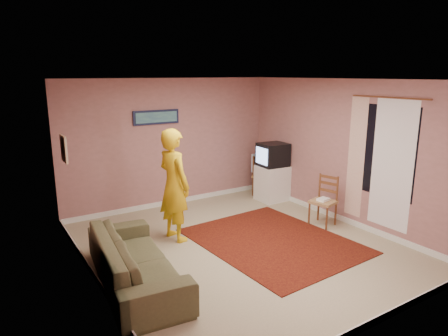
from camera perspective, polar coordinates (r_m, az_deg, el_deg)
ground at (r=6.50m, az=2.23°, el=-11.06°), size 5.00×5.00×0.00m
wall_back at (r=8.21m, az=-7.65°, el=3.53°), size 4.50×0.02×2.60m
wall_front at (r=4.35m, az=21.57°, el=-6.21°), size 4.50×0.02×2.60m
wall_left at (r=5.18m, az=-18.62°, el=-2.89°), size 0.02×5.00×2.60m
wall_right at (r=7.56m, az=16.51°, el=2.25°), size 0.02×5.00×2.60m
ceiling at (r=5.92m, az=2.47°, el=12.52°), size 4.50×5.00×0.02m
baseboard_back at (r=8.51m, az=-7.36°, el=-4.80°), size 4.50×0.02×0.10m
baseboard_front at (r=4.90m, az=20.15°, el=-20.12°), size 4.50×0.02×0.10m
baseboard_left at (r=5.64m, az=-17.55°, el=-15.16°), size 0.02×5.00×0.10m
baseboard_right at (r=7.88m, az=15.86°, el=-6.71°), size 0.02×5.00×0.10m
window at (r=6.99m, az=22.09°, el=2.18°), size 0.01×1.10×1.50m
curtain_sheer at (r=6.93m, az=22.88°, el=0.34°), size 0.01×0.75×2.10m
curtain_floral at (r=7.33m, az=18.35°, el=1.37°), size 0.01×0.35×2.10m
curtain_rod at (r=6.85m, az=22.51°, el=9.30°), size 0.02×1.40×0.02m
picture_back at (r=7.99m, az=-9.64°, el=7.17°), size 0.95×0.04×0.28m
picture_left at (r=6.66m, az=-21.89°, el=2.57°), size 0.04×0.38×0.42m
area_rug at (r=6.71m, az=6.97°, el=-10.28°), size 2.28×2.78×0.01m
tv_cabinet at (r=8.68m, az=6.89°, el=-2.14°), size 0.60×0.54×0.76m
crt_tv at (r=8.53m, az=6.98°, el=1.90°), size 0.60×0.54×0.49m
chair_a at (r=8.93m, az=5.73°, el=-0.51°), size 0.49×0.48×0.49m
dvd_player at (r=8.95m, az=5.72°, el=-0.89°), size 0.40×0.32×0.06m
blue_throw at (r=9.04m, az=5.01°, el=0.82°), size 0.39×0.05×0.41m
chair_b at (r=7.37m, az=14.02°, el=-3.88°), size 0.48×0.50×0.49m
game_console at (r=7.39m, az=13.99°, el=-4.38°), size 0.24×0.19×0.04m
sofa at (r=5.44m, az=-12.54°, el=-12.72°), size 1.11×2.31×0.65m
person at (r=6.52m, az=-7.14°, el=-2.42°), size 0.55×0.74×1.85m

